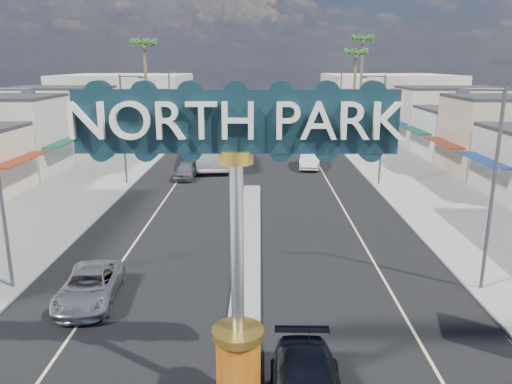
{
  "coord_description": "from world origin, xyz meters",
  "views": [
    {
      "loc": [
        0.61,
        -10.74,
        9.96
      ],
      "look_at": [
        0.44,
        11.67,
        4.13
      ],
      "focal_mm": 35.0,
      "sensor_mm": 36.0,
      "label": 1
    }
  ],
  "objects_px": {
    "streetlight_l_far": "(171,103)",
    "car_parked_right": "(310,159)",
    "traffic_signal_left": "(170,116)",
    "palm_right_mid": "(356,57)",
    "streetlight_l_mid": "(125,124)",
    "traffic_signal_right": "(338,116)",
    "streetlight_r_far": "(339,103)",
    "streetlight_l_near": "(3,180)",
    "streetlight_r_mid": "(380,124)",
    "palm_left_far": "(144,49)",
    "palm_right_far": "(363,44)",
    "suv_left": "(89,286)",
    "gateway_sign": "(237,218)",
    "streetlight_r_near": "(490,181)",
    "city_bus": "(213,145)",
    "car_parked_left": "(186,170)"
  },
  "relations": [
    {
      "from": "streetlight_l_far",
      "to": "car_parked_right",
      "type": "height_order",
      "value": "streetlight_l_far"
    },
    {
      "from": "traffic_signal_left",
      "to": "palm_right_mid",
      "type": "bearing_deg",
      "value": 28.42
    },
    {
      "from": "traffic_signal_left",
      "to": "streetlight_l_mid",
      "type": "bearing_deg",
      "value": -95.1
    },
    {
      "from": "traffic_signal_right",
      "to": "palm_right_mid",
      "type": "xyz_separation_m",
      "value": [
        3.82,
        12.01,
        6.33
      ]
    },
    {
      "from": "car_parked_right",
      "to": "streetlight_r_far",
      "type": "bearing_deg",
      "value": 79.45
    },
    {
      "from": "streetlight_l_near",
      "to": "streetlight_r_mid",
      "type": "bearing_deg",
      "value": 43.79
    },
    {
      "from": "streetlight_l_mid",
      "to": "streetlight_r_mid",
      "type": "height_order",
      "value": "same"
    },
    {
      "from": "palm_right_mid",
      "to": "car_parked_right",
      "type": "bearing_deg",
      "value": -111.52
    },
    {
      "from": "palm_left_far",
      "to": "palm_right_far",
      "type": "distance_m",
      "value": 30.48
    },
    {
      "from": "suv_left",
      "to": "car_parked_right",
      "type": "distance_m",
      "value": 30.7
    },
    {
      "from": "streetlight_l_far",
      "to": "suv_left",
      "type": "bearing_deg",
      "value": -85.02
    },
    {
      "from": "palm_right_far",
      "to": "suv_left",
      "type": "distance_m",
      "value": 58.63
    },
    {
      "from": "streetlight_r_mid",
      "to": "palm_left_far",
      "type": "distance_m",
      "value": 31.47
    },
    {
      "from": "palm_left_far",
      "to": "suv_left",
      "type": "height_order",
      "value": "palm_left_far"
    },
    {
      "from": "traffic_signal_right",
      "to": "car_parked_right",
      "type": "relative_size",
      "value": 1.15
    },
    {
      "from": "traffic_signal_right",
      "to": "streetlight_l_near",
      "type": "distance_m",
      "value": 39.26
    },
    {
      "from": "traffic_signal_left",
      "to": "streetlight_r_far",
      "type": "height_order",
      "value": "streetlight_r_far"
    },
    {
      "from": "palm_right_far",
      "to": "traffic_signal_left",
      "type": "bearing_deg",
      "value": -143.33
    },
    {
      "from": "gateway_sign",
      "to": "palm_left_far",
      "type": "xyz_separation_m",
      "value": [
        -13.0,
        48.02,
        5.57
      ]
    },
    {
      "from": "traffic_signal_left",
      "to": "streetlight_l_near",
      "type": "relative_size",
      "value": 0.67
    },
    {
      "from": "streetlight_r_mid",
      "to": "palm_right_mid",
      "type": "distance_m",
      "value": 26.71
    },
    {
      "from": "traffic_signal_left",
      "to": "streetlight_r_near",
      "type": "height_order",
      "value": "streetlight_r_near"
    },
    {
      "from": "traffic_signal_right",
      "to": "palm_right_far",
      "type": "relative_size",
      "value": 0.43
    },
    {
      "from": "palm_right_far",
      "to": "car_parked_right",
      "type": "height_order",
      "value": "palm_right_far"
    },
    {
      "from": "streetlight_l_far",
      "to": "streetlight_r_mid",
      "type": "distance_m",
      "value": 30.32
    },
    {
      "from": "streetlight_r_far",
      "to": "streetlight_l_far",
      "type": "bearing_deg",
      "value": 180.0
    },
    {
      "from": "traffic_signal_right",
      "to": "streetlight_l_near",
      "type": "height_order",
      "value": "streetlight_l_near"
    },
    {
      "from": "streetlight_r_mid",
      "to": "palm_right_far",
      "type": "distance_m",
      "value": 33.14
    },
    {
      "from": "traffic_signal_right",
      "to": "city_bus",
      "type": "xyz_separation_m",
      "value": [
        -13.3,
        -4.67,
        -2.39
      ]
    },
    {
      "from": "streetlight_l_mid",
      "to": "car_parked_left",
      "type": "xyz_separation_m",
      "value": [
        4.53,
        2.29,
        -4.35
      ]
    },
    {
      "from": "palm_left_far",
      "to": "car_parked_left",
      "type": "xyz_separation_m",
      "value": [
        7.09,
        -17.71,
        -10.78
      ]
    },
    {
      "from": "streetlight_l_near",
      "to": "streetlight_l_far",
      "type": "bearing_deg",
      "value": 90.0
    },
    {
      "from": "traffic_signal_left",
      "to": "gateway_sign",
      "type": "bearing_deg",
      "value": -77.67
    },
    {
      "from": "suv_left",
      "to": "car_parked_left",
      "type": "bearing_deg",
      "value": 83.42
    },
    {
      "from": "palm_right_far",
      "to": "city_bus",
      "type": "bearing_deg",
      "value": -130.12
    },
    {
      "from": "palm_right_mid",
      "to": "palm_right_far",
      "type": "bearing_deg",
      "value": 71.57
    },
    {
      "from": "traffic_signal_right",
      "to": "streetlight_l_far",
      "type": "xyz_separation_m",
      "value": [
        -19.62,
        8.01,
        0.79
      ]
    },
    {
      "from": "streetlight_r_mid",
      "to": "suv_left",
      "type": "bearing_deg",
      "value": -128.87
    },
    {
      "from": "palm_right_mid",
      "to": "palm_right_far",
      "type": "xyz_separation_m",
      "value": [
        2.0,
        6.0,
        1.78
      ]
    },
    {
      "from": "streetlight_r_near",
      "to": "car_parked_right",
      "type": "distance_m",
      "value": 27.74
    },
    {
      "from": "streetlight_r_far",
      "to": "car_parked_right",
      "type": "height_order",
      "value": "streetlight_r_far"
    },
    {
      "from": "car_parked_right",
      "to": "traffic_signal_left",
      "type": "bearing_deg",
      "value": 162.08
    },
    {
      "from": "traffic_signal_left",
      "to": "streetlight_r_mid",
      "type": "bearing_deg",
      "value": -35.5
    },
    {
      "from": "streetlight_l_far",
      "to": "streetlight_r_far",
      "type": "xyz_separation_m",
      "value": [
        20.87,
        0.0,
        0.0
      ]
    },
    {
      "from": "streetlight_l_near",
      "to": "streetlight_l_mid",
      "type": "xyz_separation_m",
      "value": [
        0.0,
        20.0,
        0.0
      ]
    },
    {
      "from": "streetlight_r_near",
      "to": "city_bus",
      "type": "distance_m",
      "value": 32.89
    },
    {
      "from": "traffic_signal_left",
      "to": "streetlight_r_mid",
      "type": "height_order",
      "value": "streetlight_r_mid"
    },
    {
      "from": "palm_right_far",
      "to": "car_parked_left",
      "type": "distance_m",
      "value": 38.16
    },
    {
      "from": "streetlight_r_mid",
      "to": "palm_left_far",
      "type": "xyz_separation_m",
      "value": [
        -23.43,
        20.0,
        6.43
      ]
    },
    {
      "from": "streetlight_l_far",
      "to": "streetlight_r_mid",
      "type": "bearing_deg",
      "value": -46.52
    }
  ]
}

